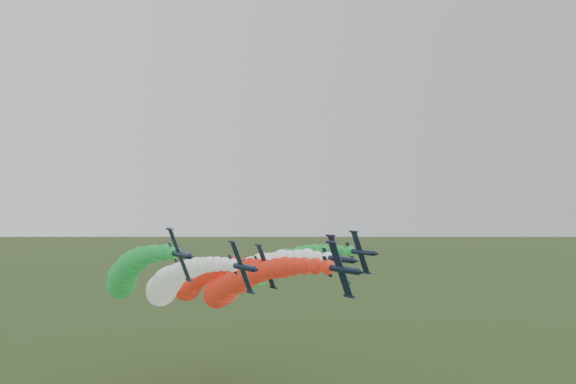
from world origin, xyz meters
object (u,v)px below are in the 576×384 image
object	(u,v)px
jet_lead	(234,285)
jet_inner_right	(241,276)
jet_inner_left	(169,283)
jet_outer_right	(268,269)
jet_outer_left	(127,274)
jet_trail	(196,280)

from	to	relation	value
jet_lead	jet_inner_right	xyz separation A→B (m)	(8.77, 12.96, 0.10)
jet_inner_left	jet_outer_right	xyz separation A→B (m)	(32.27, 4.17, 1.48)
jet_inner_left	jet_inner_right	bearing A→B (deg)	-10.46
jet_lead	jet_inner_left	size ratio (longest dim) A/B	1.00
jet_inner_right	jet_outer_left	distance (m)	30.39
jet_inner_left	jet_trail	distance (m)	17.33
jet_inner_left	jet_outer_left	distance (m)	11.00
jet_inner_left	jet_outer_left	size ratio (longest dim) A/B	1.00
jet_inner_right	jet_outer_left	bearing A→B (deg)	168.48
jet_lead	jet_inner_left	bearing A→B (deg)	122.74
jet_lead	jet_inner_right	bearing A→B (deg)	55.91
jet_inner_left	jet_trail	xyz separation A→B (m)	(12.62, 11.82, -1.25)
jet_lead	jet_outer_right	distance (m)	29.96
jet_lead	jet_outer_right	bearing A→B (deg)	43.74
jet_inner_right	jet_trail	world-z (taller)	jet_inner_right
jet_trail	jet_outer_right	bearing A→B (deg)	-21.27
jet_inner_right	jet_outer_right	size ratio (longest dim) A/B	1.01
jet_outer_right	jet_trail	bearing A→B (deg)	158.73
jet_outer_left	jet_inner_left	bearing A→B (deg)	-13.50
jet_inner_right	jet_lead	bearing A→B (deg)	-124.09
jet_inner_left	jet_lead	bearing A→B (deg)	-57.26
jet_outer_left	jet_outer_right	xyz separation A→B (m)	(42.58, 1.69, -1.45)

